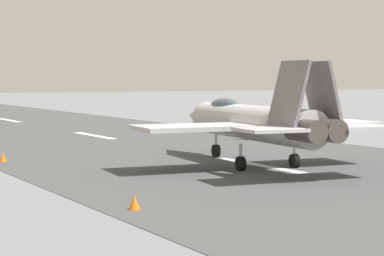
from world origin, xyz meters
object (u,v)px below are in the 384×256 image
object	(u,v)px
marker_cone_mid	(3,157)
fighter_jet	(252,121)
crew_person	(247,129)
marker_cone_near	(134,203)

from	to	relation	value
marker_cone_mid	fighter_jet	bearing A→B (deg)	-126.68
marker_cone_mid	crew_person	bearing A→B (deg)	-74.92
crew_person	marker_cone_near	xyz separation A→B (m)	(-23.24, 20.49, -0.58)
fighter_jet	marker_cone_mid	size ratio (longest dim) A/B	31.27
marker_cone_near	marker_cone_mid	world-z (taller)	same
crew_person	marker_cone_mid	world-z (taller)	crew_person
crew_person	marker_cone_mid	xyz separation A→B (m)	(-5.52, 20.49, -0.58)
fighter_jet	marker_cone_mid	world-z (taller)	fighter_jet
crew_person	marker_cone_mid	distance (m)	21.23
fighter_jet	marker_cone_near	size ratio (longest dim) A/B	31.27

